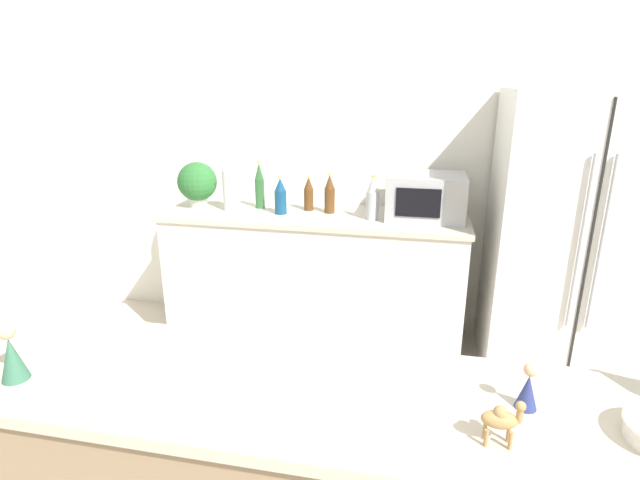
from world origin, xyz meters
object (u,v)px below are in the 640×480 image
object	(u,v)px
back_bottle_0	(372,199)
wise_man_figurine_blue	(12,355)
microwave	(426,196)
back_bottle_2	(309,194)
potted_plant	(197,183)
wise_man_figurine_crimson	(528,389)
back_bottle_3	(280,196)
camel_figurine	(501,419)
back_bottle_4	(260,186)
refrigerator	(570,239)
paper_towel_roll	(231,190)
back_bottle_1	(330,194)

from	to	relation	value
back_bottle_0	wise_man_figurine_blue	xyz separation A→B (m)	(-0.77, -2.03, -0.00)
microwave	back_bottle_2	world-z (taller)	microwave
potted_plant	wise_man_figurine_crimson	bearing A→B (deg)	-47.49
back_bottle_3	camel_figurine	xyz separation A→B (m)	(1.11, -2.05, 0.01)
microwave	wise_man_figurine_blue	size ratio (longest dim) A/B	2.81
microwave	back_bottle_4	size ratio (longest dim) A/B	1.51
potted_plant	microwave	size ratio (longest dim) A/B	0.64
back_bottle_4	back_bottle_0	bearing A→B (deg)	-9.93
refrigerator	back_bottle_3	distance (m)	1.78
paper_towel_roll	back_bottle_4	distance (m)	0.19
back_bottle_2	wise_man_figurine_crimson	distance (m)	2.27
paper_towel_roll	back_bottle_4	xyz separation A→B (m)	(0.17, 0.09, 0.02)
back_bottle_0	back_bottle_3	xyz separation A→B (m)	(-0.60, 0.02, -0.02)
back_bottle_2	wise_man_figurine_crimson	bearing A→B (deg)	-62.99
back_bottle_2	wise_man_figurine_blue	size ratio (longest dim) A/B	1.37
camel_figurine	wise_man_figurine_blue	bearing A→B (deg)	-179.87
microwave	camel_figurine	world-z (taller)	microwave
refrigerator	back_bottle_4	xyz separation A→B (m)	(-1.95, 0.12, 0.21)
back_bottle_2	wise_man_figurine_blue	bearing A→B (deg)	-98.47
potted_plant	camel_figurine	distance (m)	2.72
back_bottle_0	back_bottle_1	bearing A→B (deg)	160.16
refrigerator	back_bottle_4	size ratio (longest dim) A/B	5.41
back_bottle_3	wise_man_figurine_crimson	distance (m)	2.24
wise_man_figurine_blue	wise_man_figurine_crimson	size ratio (longest dim) A/B	1.35
paper_towel_roll	back_bottle_2	bearing A→B (deg)	10.92
back_bottle_1	wise_man_figurine_blue	bearing A→B (deg)	-102.51
paper_towel_roll	back_bottle_1	size ratio (longest dim) A/B	1.04
paper_towel_roll	wise_man_figurine_crimson	world-z (taller)	paper_towel_roll
back_bottle_4	wise_man_figurine_blue	xyz separation A→B (m)	(0.01, -2.17, -0.02)
back_bottle_0	back_bottle_3	distance (m)	0.60
back_bottle_2	camel_figurine	world-z (taller)	back_bottle_2
back_bottle_3	back_bottle_4	distance (m)	0.22
back_bottle_4	wise_man_figurine_crimson	size ratio (longest dim) A/B	2.50
wise_man_figurine_crimson	wise_man_figurine_blue	bearing A→B (deg)	-173.47
back_bottle_2	back_bottle_3	bearing A→B (deg)	-141.25
refrigerator	back_bottle_0	world-z (taller)	refrigerator
wise_man_figurine_blue	back_bottle_0	bearing A→B (deg)	69.36
back_bottle_1	wise_man_figurine_crimson	world-z (taller)	back_bottle_1
back_bottle_0	wise_man_figurine_blue	size ratio (longest dim) A/B	1.63
back_bottle_4	paper_towel_roll	bearing A→B (deg)	-151.74
back_bottle_2	camel_figurine	bearing A→B (deg)	-66.46
potted_plant	back_bottle_4	world-z (taller)	back_bottle_4
back_bottle_1	camel_figurine	world-z (taller)	back_bottle_1
camel_figurine	wise_man_figurine_blue	size ratio (longest dim) A/B	0.69
refrigerator	potted_plant	size ratio (longest dim) A/B	5.59
back_bottle_0	wise_man_figurine_blue	distance (m)	2.17
microwave	back_bottle_3	xyz separation A→B (m)	(-0.92, -0.08, -0.02)
back_bottle_0	back_bottle_1	world-z (taller)	back_bottle_0
paper_towel_roll	back_bottle_0	xyz separation A→B (m)	(0.95, -0.05, -0.00)
back_bottle_3	paper_towel_roll	bearing A→B (deg)	175.24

